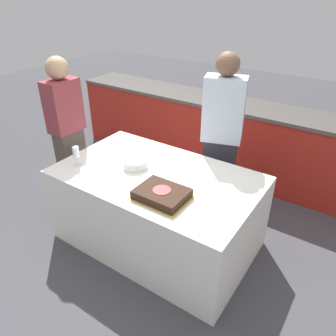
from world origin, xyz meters
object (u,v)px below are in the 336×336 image
object	(u,v)px
cake	(162,194)
person_cutting_cake	(221,137)
wine_glass	(76,153)
person_seated_left	(68,134)
plate_stack	(135,163)

from	to	relation	value
cake	person_cutting_cake	bearing A→B (deg)	90.00
wine_glass	person_cutting_cake	xyz separation A→B (m)	(0.92, 1.01, 0.00)
wine_glass	person_seated_left	distance (m)	0.49
person_seated_left	plate_stack	bearing A→B (deg)	-90.31
plate_stack	person_seated_left	world-z (taller)	person_seated_left
plate_stack	person_seated_left	size ratio (longest dim) A/B	0.14
person_seated_left	person_cutting_cake	bearing A→B (deg)	-60.67
cake	person_cutting_cake	size ratio (longest dim) A/B	0.25
cake	person_cutting_cake	xyz separation A→B (m)	(0.00, 1.01, 0.09)
cake	plate_stack	bearing A→B (deg)	151.35
plate_stack	wine_glass	world-z (taller)	wine_glass
cake	plate_stack	world-z (taller)	plate_stack
wine_glass	person_seated_left	xyz separation A→B (m)	(-0.41, 0.27, -0.02)
cake	plate_stack	xyz separation A→B (m)	(-0.47, 0.26, 0.00)
wine_glass	person_cutting_cake	size ratio (longest dim) A/B	0.11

